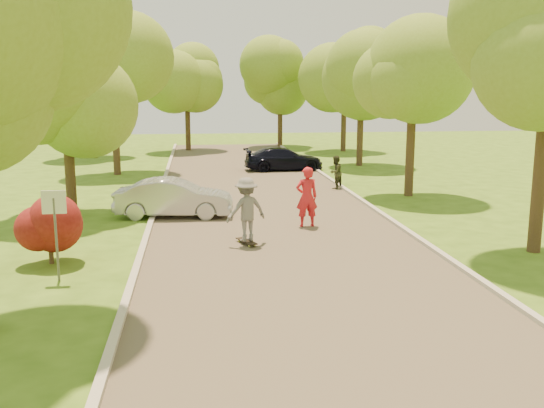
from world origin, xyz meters
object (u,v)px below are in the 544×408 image
skateboarder (246,209)px  person_olive (335,172)px  silver_sedan (174,198)px  person_striped (307,197)px  dark_sedan (284,159)px  street_sign (55,216)px  longboard (247,241)px

skateboarder → person_olive: 10.54m
silver_sedan → person_striped: (4.36, -2.12, 0.32)m
dark_sedan → skateboarder: 16.12m
silver_sedan → dark_sedan: (5.60, 11.57, -0.05)m
silver_sedan → skateboarder: 4.74m
street_sign → dark_sedan: bearing=66.4°
silver_sedan → person_olive: 8.74m
silver_sedan → street_sign: bearing=166.2°
person_striped → person_olive: bearing=-114.6°
person_olive → longboard: bearing=19.0°
longboard → person_olive: size_ratio=0.66×
person_striped → dark_sedan: bearing=-99.7°
skateboarder → dark_sedan: bearing=-123.5°
street_sign → silver_sedan: 7.44m
dark_sedan → silver_sedan: bearing=152.0°
skateboarder → person_striped: bearing=-157.6°
skateboarder → person_striped: person_striped is taller
street_sign → person_striped: bearing=35.1°
street_sign → longboard: size_ratio=2.21×
street_sign → person_striped: 8.41m
silver_sedan → person_olive: bearing=-47.6°
skateboarder → street_sign: bearing=9.1°
longboard → skateboarder: (-0.00, 0.00, 0.95)m
skateboarder → person_striped: size_ratio=0.94×
longboard → person_striped: 3.11m
person_striped → skateboarder: bearing=39.2°
silver_sedan → longboard: bearing=-146.2°
street_sign → silver_sedan: size_ratio=0.53×
dark_sedan → person_olive: size_ratio=2.88×
dark_sedan → person_striped: (-1.24, -13.69, 0.37)m
dark_sedan → person_striped: size_ratio=2.17×
silver_sedan → person_striped: 4.86m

